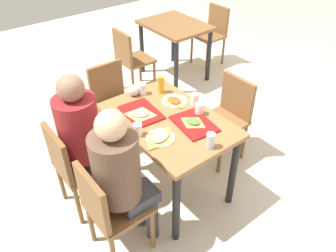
# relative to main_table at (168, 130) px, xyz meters

# --- Properties ---
(ground_plane) EXTENTS (10.00, 10.00, 0.02)m
(ground_plane) POSITION_rel_main_table_xyz_m (0.00, 0.00, -0.67)
(ground_plane) COLOR beige
(main_table) EXTENTS (1.10, 0.74, 0.77)m
(main_table) POSITION_rel_main_table_xyz_m (0.00, 0.00, 0.00)
(main_table) COLOR olive
(main_table) RESTS_ON ground_plane
(chair_near_left) EXTENTS (0.40, 0.40, 0.86)m
(chair_near_left) POSITION_rel_main_table_xyz_m (-0.28, -0.75, -0.16)
(chair_near_left) COLOR brown
(chair_near_left) RESTS_ON ground_plane
(chair_near_right) EXTENTS (0.40, 0.40, 0.86)m
(chair_near_right) POSITION_rel_main_table_xyz_m (0.28, -0.75, -0.16)
(chair_near_right) COLOR brown
(chair_near_right) RESTS_ON ground_plane
(chair_far_side) EXTENTS (0.40, 0.40, 0.86)m
(chair_far_side) POSITION_rel_main_table_xyz_m (0.00, 0.75, -0.16)
(chair_far_side) COLOR brown
(chair_far_side) RESTS_ON ground_plane
(chair_left_end) EXTENTS (0.40, 0.40, 0.86)m
(chair_left_end) POSITION_rel_main_table_xyz_m (-0.94, 0.00, -0.16)
(chair_left_end) COLOR brown
(chair_left_end) RESTS_ON ground_plane
(person_in_red) EXTENTS (0.32, 0.42, 1.27)m
(person_in_red) POSITION_rel_main_table_xyz_m (-0.28, -0.61, 0.09)
(person_in_red) COLOR #383842
(person_in_red) RESTS_ON ground_plane
(person_in_brown_jacket) EXTENTS (0.32, 0.42, 1.27)m
(person_in_brown_jacket) POSITION_rel_main_table_xyz_m (0.28, -0.61, 0.09)
(person_in_brown_jacket) COLOR #383842
(person_in_brown_jacket) RESTS_ON ground_plane
(tray_red_near) EXTENTS (0.38, 0.29, 0.02)m
(tray_red_near) POSITION_rel_main_table_xyz_m (-0.19, -0.13, 0.12)
(tray_red_near) COLOR #B21414
(tray_red_near) RESTS_ON main_table
(tray_red_far) EXTENTS (0.39, 0.31, 0.02)m
(tray_red_far) POSITION_rel_main_table_xyz_m (0.19, 0.11, 0.12)
(tray_red_far) COLOR #B21414
(tray_red_far) RESTS_ON main_table
(paper_plate_center) EXTENTS (0.22, 0.22, 0.01)m
(paper_plate_center) POSITION_rel_main_table_xyz_m (-0.17, 0.20, 0.12)
(paper_plate_center) COLOR white
(paper_plate_center) RESTS_ON main_table
(paper_plate_near_edge) EXTENTS (0.22, 0.22, 0.01)m
(paper_plate_near_edge) POSITION_rel_main_table_xyz_m (0.17, -0.20, 0.12)
(paper_plate_near_edge) COLOR white
(paper_plate_near_edge) RESTS_ON main_table
(pizza_slice_a) EXTENTS (0.25, 0.25, 0.02)m
(pizza_slice_a) POSITION_rel_main_table_xyz_m (-0.16, -0.16, 0.14)
(pizza_slice_a) COLOR #DBAD60
(pizza_slice_a) RESTS_ON tray_red_near
(pizza_slice_b) EXTENTS (0.20, 0.17, 0.02)m
(pizza_slice_b) POSITION_rel_main_table_xyz_m (0.18, 0.11, 0.14)
(pizza_slice_b) COLOR #C68C47
(pizza_slice_b) RESTS_ON tray_red_far
(pizza_slice_c) EXTENTS (0.19, 0.15, 0.02)m
(pizza_slice_c) POSITION_rel_main_table_xyz_m (-0.16, 0.19, 0.13)
(pizza_slice_c) COLOR #C68C47
(pizza_slice_c) RESTS_ON paper_plate_center
(pizza_slice_d) EXTENTS (0.24, 0.28, 0.02)m
(pizza_slice_d) POSITION_rel_main_table_xyz_m (0.17, -0.21, 0.13)
(pizza_slice_d) COLOR #C68C47
(pizza_slice_d) RESTS_ON paper_plate_near_edge
(plastic_cup_a) EXTENTS (0.07, 0.07, 0.10)m
(plastic_cup_a) POSITION_rel_main_table_xyz_m (-0.03, 0.31, 0.17)
(plastic_cup_a) COLOR white
(plastic_cup_a) RESTS_ON main_table
(plastic_cup_b) EXTENTS (0.07, 0.07, 0.10)m
(plastic_cup_b) POSITION_rel_main_table_xyz_m (0.03, -0.31, 0.17)
(plastic_cup_b) COLOR white
(plastic_cup_b) RESTS_ON main_table
(plastic_cup_c) EXTENTS (0.07, 0.07, 0.10)m
(plastic_cup_c) POSITION_rel_main_table_xyz_m (-0.44, 0.06, 0.17)
(plastic_cup_c) COLOR white
(plastic_cup_c) RESTS_ON main_table
(plastic_cup_d) EXTENTS (0.07, 0.07, 0.10)m
(plastic_cup_d) POSITION_rel_main_table_xyz_m (0.11, 0.24, 0.17)
(plastic_cup_d) COLOR white
(plastic_cup_d) RESTS_ON main_table
(soda_can) EXTENTS (0.07, 0.07, 0.12)m
(soda_can) POSITION_rel_main_table_xyz_m (0.47, 0.02, 0.18)
(soda_can) COLOR #B7BCC6
(soda_can) RESTS_ON main_table
(condiment_bottle) EXTENTS (0.06, 0.06, 0.16)m
(condiment_bottle) POSITION_rel_main_table_xyz_m (-0.36, 0.20, 0.20)
(condiment_bottle) COLOR orange
(condiment_bottle) RESTS_ON main_table
(foil_bundle) EXTENTS (0.10, 0.10, 0.10)m
(foil_bundle) POSITION_rel_main_table_xyz_m (-0.47, -0.02, 0.17)
(foil_bundle) COLOR silver
(foil_bundle) RESTS_ON main_table
(background_table) EXTENTS (0.90, 0.70, 0.77)m
(background_table) POSITION_rel_main_table_xyz_m (-1.65, 1.41, -0.02)
(background_table) COLOR brown
(background_table) RESTS_ON ground_plane
(background_chair_near) EXTENTS (0.40, 0.40, 0.86)m
(background_chair_near) POSITION_rel_main_table_xyz_m (-1.65, 0.68, -0.16)
(background_chair_near) COLOR brown
(background_chair_near) RESTS_ON ground_plane
(background_chair_far) EXTENTS (0.40, 0.40, 0.86)m
(background_chair_far) POSITION_rel_main_table_xyz_m (-1.65, 2.14, -0.16)
(background_chair_far) COLOR brown
(background_chair_far) RESTS_ON ground_plane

